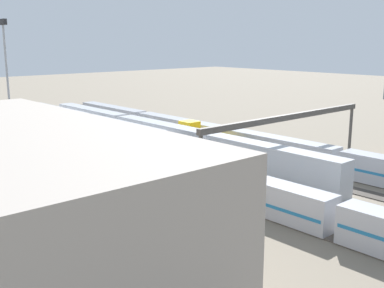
% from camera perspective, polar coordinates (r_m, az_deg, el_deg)
% --- Properties ---
extents(ground_plane, '(400.00, 400.00, 0.00)m').
position_cam_1_polar(ground_plane, '(83.16, 0.83, -0.91)').
color(ground_plane, '#756B5B').
extents(track_bed_0, '(140.00, 2.80, 0.12)m').
position_cam_1_polar(track_bed_0, '(93.68, 7.62, 0.52)').
color(track_bed_0, '#4C443D').
rests_on(track_bed_0, ground_plane).
extents(track_bed_1, '(140.00, 2.80, 0.12)m').
position_cam_1_polar(track_bed_1, '(90.03, 5.53, 0.10)').
color(track_bed_1, '#3D3833').
rests_on(track_bed_1, ground_plane).
extents(track_bed_2, '(140.00, 2.80, 0.12)m').
position_cam_1_polar(track_bed_2, '(86.51, 3.27, -0.37)').
color(track_bed_2, '#3D3833').
rests_on(track_bed_2, ground_plane).
extents(track_bed_3, '(140.00, 2.80, 0.12)m').
position_cam_1_polar(track_bed_3, '(83.14, 0.83, -0.87)').
color(track_bed_3, '#3D3833').
rests_on(track_bed_3, ground_plane).
extents(track_bed_4, '(140.00, 2.80, 0.12)m').
position_cam_1_polar(track_bed_4, '(79.95, -1.82, -1.41)').
color(track_bed_4, '#4C443D').
rests_on(track_bed_4, ground_plane).
extents(track_bed_5, '(140.00, 2.80, 0.12)m').
position_cam_1_polar(track_bed_5, '(76.94, -4.68, -1.99)').
color(track_bed_5, '#4C443D').
rests_on(track_bed_5, ground_plane).
extents(track_bed_6, '(140.00, 2.80, 0.12)m').
position_cam_1_polar(track_bed_6, '(74.15, -7.77, -2.62)').
color(track_bed_6, '#4C443D').
rests_on(track_bed_6, ground_plane).
extents(train_on_track_4, '(71.40, 3.00, 5.00)m').
position_cam_1_polar(train_on_track_4, '(82.50, -3.65, 0.82)').
color(train_on_track_4, '#B7BABF').
rests_on(train_on_track_4, ground_plane).
extents(train_on_track_2, '(95.60, 3.06, 3.80)m').
position_cam_1_polar(train_on_track_2, '(85.76, 3.52, 0.85)').
color(train_on_track_2, '#A8AAB2').
rests_on(train_on_track_2, ground_plane).
extents(train_on_track_3, '(10.00, 3.00, 5.00)m').
position_cam_1_polar(train_on_track_3, '(82.53, 0.94, 0.52)').
color(train_on_track_3, gold).
rests_on(train_on_track_3, ground_plane).
extents(train_on_track_6, '(119.80, 3.06, 3.80)m').
position_cam_1_polar(train_on_track_6, '(73.46, -7.70, -1.19)').
color(train_on_track_6, '#A8AAB2').
rests_on(train_on_track_6, ground_plane).
extents(train_on_track_5, '(47.20, 3.00, 5.00)m').
position_cam_1_polar(train_on_track_5, '(94.27, -12.67, 1.99)').
color(train_on_track_5, silver).
rests_on(train_on_track_5, ground_plane).
extents(light_mast_1, '(2.80, 0.70, 23.37)m').
position_cam_1_polar(light_mast_1, '(105.56, -21.50, 9.41)').
color(light_mast_1, '#9EA0A5').
rests_on(light_mast_1, ground_plane).
extents(signal_gantry, '(0.70, 35.00, 8.80)m').
position_cam_1_polar(signal_gantry, '(69.08, 11.56, 2.59)').
color(signal_gantry, '#4C4742').
rests_on(signal_gantry, ground_plane).
extents(maintenance_shed, '(37.24, 18.58, 12.39)m').
position_cam_1_polar(maintenance_shed, '(40.51, -21.52, -7.02)').
color(maintenance_shed, '#9E9389').
rests_on(maintenance_shed, ground_plane).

